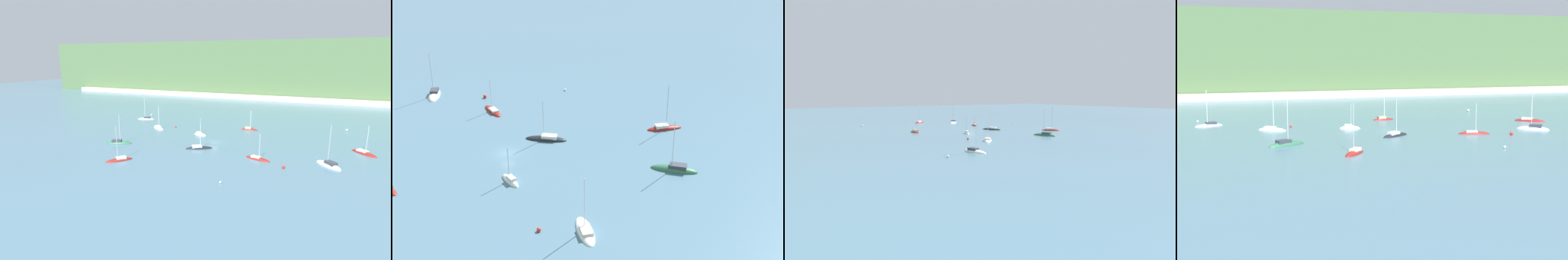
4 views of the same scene
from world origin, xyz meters
The scene contains 11 objects.
ground_plane centered at (0.00, 0.00, 0.00)m, with size 600.00×600.00×0.00m, color slate.
sailboat_0 centered at (17.81, -12.40, 0.07)m, with size 8.14×4.60×8.36m.
sailboat_1 centered at (-28.61, 10.84, 0.09)m, with size 7.89×6.85×10.10m.
sailboat_2 centered at (-18.49, -29.11, 0.11)m, with size 6.66×7.41×11.02m.
sailboat_3 centered at (-8.47, 7.38, 0.11)m, with size 5.66×3.02×7.56m.
sailboat_4 centered at (36.80, -10.18, 0.13)m, with size 7.90×7.93×12.22m.
sailboat_7 centered at (-2.02, -9.25, 0.10)m, with size 8.78×6.50×9.53m.
sailboat_8 centered at (-29.53, -14.68, 0.11)m, with size 9.14×5.88×11.11m.
mooring_buoy_1 centered at (13.38, -33.08, 0.28)m, with size 0.55×0.55×0.55m.
mooring_buoy_2 centered at (25.65, -16.98, 0.44)m, with size 0.88×0.88×0.88m.
mooring_buoy_3 centered at (-22.88, 15.21, 0.35)m, with size 0.69×0.69×0.69m.
Camera 2 is at (-72.23, 64.87, 50.50)m, focal length 50.00 mm.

